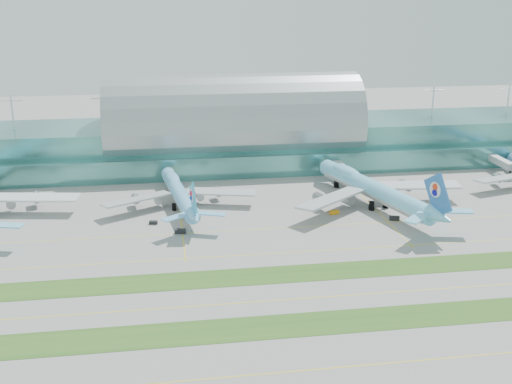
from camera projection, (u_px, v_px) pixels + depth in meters
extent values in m
plane|color=gray|center=(284.00, 277.00, 189.33)|extent=(700.00, 700.00, 0.00)
cube|color=#3D7A75|center=(233.00, 143.00, 308.63)|extent=(340.00, 42.00, 20.00)
cube|color=#3D7A75|center=(239.00, 166.00, 287.57)|extent=(340.00, 8.00, 10.00)
ellipsoid|color=#9EA5A8|center=(233.00, 122.00, 305.56)|extent=(340.00, 46.20, 16.17)
cylinder|color=white|center=(232.00, 106.00, 303.11)|extent=(0.80, 0.80, 16.00)
cube|color=#B2B7B7|center=(170.00, 175.00, 272.68)|extent=(3.50, 22.00, 3.00)
cylinder|color=black|center=(171.00, 190.00, 264.34)|extent=(1.00, 1.00, 4.00)
cube|color=#B2B7B7|center=(341.00, 168.00, 283.29)|extent=(3.50, 22.00, 3.00)
cylinder|color=black|center=(347.00, 182.00, 274.95)|extent=(1.00, 1.00, 4.00)
cube|color=#B2B7B7|center=(499.00, 161.00, 293.89)|extent=(3.50, 22.00, 3.00)
cylinder|color=black|center=(510.00, 174.00, 285.55)|extent=(1.00, 1.00, 4.00)
cube|color=#2D591E|center=(304.00, 324.00, 162.97)|extent=(420.00, 12.00, 0.08)
cube|color=#2D591E|center=(282.00, 274.00, 191.20)|extent=(420.00, 12.00, 0.08)
cube|color=yellow|center=(324.00, 369.00, 144.15)|extent=(420.00, 0.35, 0.01)
cube|color=yellow|center=(293.00, 299.00, 176.15)|extent=(420.00, 0.35, 0.01)
cube|color=yellow|center=(273.00, 253.00, 206.27)|extent=(420.00, 0.35, 0.01)
cube|color=yellow|center=(262.00, 229.00, 226.98)|extent=(420.00, 0.35, 0.01)
cube|color=white|center=(37.00, 197.00, 241.82)|extent=(32.36, 12.76, 1.28)
cylinder|color=gray|center=(24.00, 200.00, 245.87)|extent=(4.78, 6.43, 3.57)
cylinder|color=#70C3F8|center=(179.00, 193.00, 248.26)|extent=(13.13, 56.58, 5.63)
ellipsoid|color=#70C3F8|center=(172.00, 178.00, 262.20)|extent=(7.60, 17.69, 4.01)
cone|color=#70C3F8|center=(167.00, 172.00, 275.99)|extent=(6.19, 5.26, 5.63)
cone|color=#70C3F8|center=(195.00, 218.00, 218.87)|extent=(6.40, 8.82, 5.35)
cube|color=silver|center=(137.00, 199.00, 242.36)|extent=(27.06, 19.45, 1.11)
cylinder|color=gray|center=(147.00, 199.00, 248.52)|extent=(3.73, 5.37, 3.09)
cube|color=silver|center=(221.00, 192.00, 251.07)|extent=(28.10, 13.36, 1.11)
cylinder|color=gray|center=(209.00, 194.00, 255.05)|extent=(3.73, 5.37, 3.09)
cube|color=#30ACD8|center=(193.00, 200.00, 218.78)|extent=(2.14, 11.91, 13.10)
cylinder|color=white|center=(193.00, 196.00, 219.19)|extent=(1.39, 4.43, 4.36)
cylinder|color=black|center=(171.00, 188.00, 269.11)|extent=(1.64, 1.64, 2.73)
cylinder|color=black|center=(174.00, 207.00, 245.50)|extent=(1.64, 1.64, 2.73)
cylinder|color=black|center=(188.00, 206.00, 246.95)|extent=(1.64, 1.64, 2.73)
cylinder|color=#6ECDF3|center=(373.00, 189.00, 249.16)|extent=(26.26, 68.37, 6.92)
ellipsoid|color=#6ECDF3|center=(346.00, 172.00, 265.31)|extent=(12.27, 22.05, 4.93)
cone|color=#6ECDF3|center=(324.00, 166.00, 281.34)|extent=(8.22, 7.32, 6.92)
cone|color=#6ECDF3|center=(440.00, 217.00, 215.03)|extent=(9.16, 11.50, 6.58)
cube|color=silver|center=(331.00, 199.00, 239.29)|extent=(31.47, 27.42, 1.36)
cylinder|color=gray|center=(334.00, 198.00, 247.23)|extent=(5.38, 6.97, 3.80)
cube|color=silver|center=(418.00, 185.00, 255.46)|extent=(34.16, 11.61, 1.36)
cylinder|color=gray|center=(398.00, 188.00, 259.36)|extent=(5.38, 6.97, 3.80)
cube|color=#2866B4|center=(438.00, 195.00, 214.80)|extent=(4.80, 14.27, 16.10)
cylinder|color=white|center=(436.00, 190.00, 215.25)|extent=(2.48, 5.43, 5.36)
cylinder|color=black|center=(336.00, 184.00, 273.44)|extent=(2.01, 2.01, 3.35)
cylinder|color=black|center=(372.00, 206.00, 245.54)|extent=(2.01, 2.01, 3.35)
cylinder|color=black|center=(386.00, 204.00, 248.23)|extent=(2.01, 2.01, 3.35)
cone|color=#6299D7|center=(511.00, 157.00, 300.31)|extent=(6.18, 5.22, 5.68)
cube|color=silver|center=(504.00, 178.00, 269.12)|extent=(28.31, 13.85, 1.12)
cylinder|color=#9C9FA4|center=(508.00, 179.00, 274.53)|extent=(3.69, 5.37, 3.11)
cube|color=black|center=(180.00, 231.00, 222.94)|extent=(4.01, 2.72, 1.45)
cube|color=black|center=(153.00, 222.00, 231.55)|extent=(3.14, 2.04, 1.21)
cube|color=orange|center=(334.00, 212.00, 241.70)|extent=(3.89, 2.67, 1.38)
cube|color=black|center=(394.00, 218.00, 235.21)|extent=(3.93, 2.50, 1.57)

